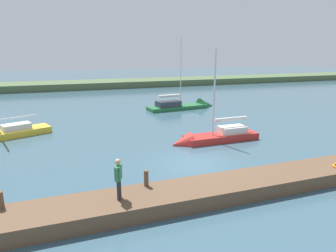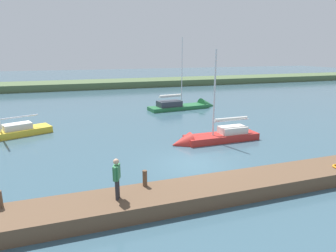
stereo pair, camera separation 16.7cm
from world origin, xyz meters
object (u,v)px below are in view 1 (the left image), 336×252
Objects in this scene: mooring_post_near at (146,178)px; sailboat_inner_slip at (187,107)px; person_on_dock at (118,176)px; mooring_post_far at (0,200)px; sailboat_behind_pier at (211,139)px.

sailboat_inner_slip reaches higher than mooring_post_near.
mooring_post_far is at bearing 11.45° from person_on_dock.
mooring_post_far is (5.94, 0.00, -0.03)m from mooring_post_near.
person_on_dock is (-4.55, 0.80, 0.70)m from mooring_post_far.
mooring_post_near is 1.73m from person_on_dock.
mooring_post_near is 22.73m from sailboat_inner_slip.
mooring_post_far is at bearing 0.00° from mooring_post_near.
person_on_dock is (1.38, 0.80, 0.66)m from mooring_post_near.
person_on_dock is (11.83, 20.97, 1.59)m from sailboat_inner_slip.
mooring_post_near is 1.09× the size of mooring_post_far.
sailboat_behind_pier is (-7.01, -7.09, -0.89)m from mooring_post_near.
mooring_post_far is 0.07× the size of sailboat_inner_slip.
sailboat_behind_pier is (3.43, 13.08, 0.03)m from sailboat_inner_slip.
sailboat_inner_slip is at bearing -98.03° from person_on_dock.
sailboat_inner_slip reaches higher than mooring_post_far.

